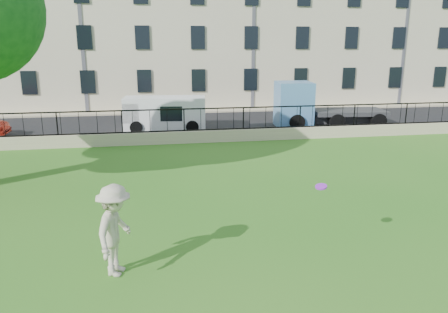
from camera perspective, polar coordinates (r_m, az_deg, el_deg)
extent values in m
plane|color=#2A711A|center=(10.68, 0.32, -12.53)|extent=(120.00, 120.00, 0.00)
cube|color=tan|center=(21.90, -5.19, 2.56)|extent=(50.00, 0.40, 0.60)
cube|color=black|center=(21.83, -5.21, 3.41)|extent=(50.00, 0.05, 0.06)
cube|color=black|center=(21.65, -5.27, 6.19)|extent=(50.00, 0.05, 0.06)
cube|color=black|center=(26.55, -6.01, 4.04)|extent=(60.00, 9.00, 0.01)
cube|color=tan|center=(31.66, -6.67, 5.85)|extent=(60.00, 1.40, 0.12)
cube|color=beige|center=(37.02, -7.51, 17.10)|extent=(56.00, 10.00, 13.00)
imported|color=#BBB198|center=(9.70, -14.04, -9.32)|extent=(1.13, 1.48, 2.02)
cylinder|color=purple|center=(10.19, 12.57, -3.86)|extent=(0.32, 0.33, 0.12)
cube|color=white|center=(25.07, -7.69, 5.55)|extent=(4.69, 2.25, 1.90)
cube|color=#5186BF|center=(26.79, 13.57, 6.66)|extent=(6.48, 2.84, 2.64)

